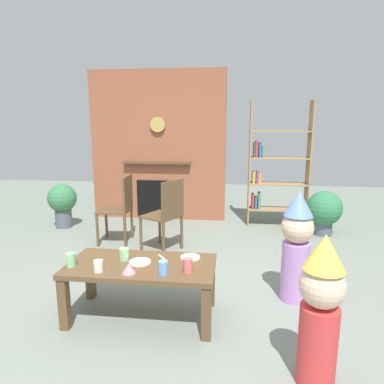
{
  "coord_description": "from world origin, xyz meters",
  "views": [
    {
      "loc": [
        0.53,
        -2.8,
        1.54
      ],
      "look_at": [
        0.15,
        0.4,
        0.89
      ],
      "focal_mm": 31.3,
      "sensor_mm": 36.0,
      "label": 1
    }
  ],
  "objects_px": {
    "paper_cup_near_right": "(163,268)",
    "child_in_pink": "(296,243)",
    "paper_plate_front": "(140,262)",
    "paper_plate_rear": "(190,257)",
    "bookshelf": "(273,169)",
    "paper_cup_near_left": "(188,265)",
    "paper_cup_far_right": "(124,254)",
    "child_with_cone_hat": "(320,308)",
    "potted_plant_tall": "(324,210)",
    "dining_chair_middle": "(167,211)",
    "paper_cup_center": "(98,266)",
    "potted_plant_short": "(62,202)",
    "birthday_cake_slice": "(129,268)",
    "paper_cup_far_left": "(71,260)",
    "coffee_table": "(141,272)",
    "dining_chair_left": "(121,205)"
  },
  "relations": [
    {
      "from": "child_with_cone_hat",
      "to": "child_in_pink",
      "type": "xyz_separation_m",
      "value": [
        0.05,
        1.01,
        0.03
      ]
    },
    {
      "from": "paper_cup_near_left",
      "to": "paper_cup_far_right",
      "type": "relative_size",
      "value": 1.1
    },
    {
      "from": "paper_cup_far_right",
      "to": "bookshelf",
      "type": "bearing_deg",
      "value": 61.31
    },
    {
      "from": "child_in_pink",
      "to": "dining_chair_left",
      "type": "xyz_separation_m",
      "value": [
        -2.01,
        1.27,
        -0.02
      ]
    },
    {
      "from": "paper_plate_front",
      "to": "birthday_cake_slice",
      "type": "height_order",
      "value": "birthday_cake_slice"
    },
    {
      "from": "child_with_cone_hat",
      "to": "potted_plant_tall",
      "type": "xyz_separation_m",
      "value": [
        0.78,
        2.93,
        -0.14
      ]
    },
    {
      "from": "paper_cup_far_right",
      "to": "birthday_cake_slice",
      "type": "distance_m",
      "value": 0.25
    },
    {
      "from": "coffee_table",
      "to": "paper_cup_near_right",
      "type": "relative_size",
      "value": 11.0
    },
    {
      "from": "coffee_table",
      "to": "dining_chair_middle",
      "type": "height_order",
      "value": "dining_chair_middle"
    },
    {
      "from": "paper_cup_near_left",
      "to": "paper_plate_rear",
      "type": "distance_m",
      "value": 0.28
    },
    {
      "from": "paper_cup_far_right",
      "to": "child_in_pink",
      "type": "bearing_deg",
      "value": 14.6
    },
    {
      "from": "paper_cup_center",
      "to": "paper_cup_far_right",
      "type": "xyz_separation_m",
      "value": [
        0.12,
        0.24,
        0.01
      ]
    },
    {
      "from": "paper_plate_front",
      "to": "birthday_cake_slice",
      "type": "distance_m",
      "value": 0.2
    },
    {
      "from": "paper_cup_center",
      "to": "paper_cup_far_right",
      "type": "height_order",
      "value": "paper_cup_far_right"
    },
    {
      "from": "paper_plate_front",
      "to": "potted_plant_short",
      "type": "bearing_deg",
      "value": 129.37
    },
    {
      "from": "paper_cup_center",
      "to": "paper_cup_far_right",
      "type": "relative_size",
      "value": 0.89
    },
    {
      "from": "paper_cup_far_left",
      "to": "potted_plant_short",
      "type": "height_order",
      "value": "potted_plant_short"
    },
    {
      "from": "potted_plant_tall",
      "to": "child_in_pink",
      "type": "bearing_deg",
      "value": -111.06
    },
    {
      "from": "paper_cup_near_left",
      "to": "paper_cup_near_right",
      "type": "distance_m",
      "value": 0.19
    },
    {
      "from": "paper_cup_center",
      "to": "coffee_table",
      "type": "bearing_deg",
      "value": 33.35
    },
    {
      "from": "paper_plate_front",
      "to": "dining_chair_left",
      "type": "relative_size",
      "value": 0.19
    },
    {
      "from": "paper_plate_front",
      "to": "paper_plate_rear",
      "type": "relative_size",
      "value": 1.08
    },
    {
      "from": "paper_plate_front",
      "to": "potted_plant_short",
      "type": "height_order",
      "value": "potted_plant_short"
    },
    {
      "from": "paper_plate_front",
      "to": "potted_plant_tall",
      "type": "height_order",
      "value": "potted_plant_tall"
    },
    {
      "from": "paper_plate_rear",
      "to": "dining_chair_middle",
      "type": "height_order",
      "value": "dining_chair_middle"
    },
    {
      "from": "paper_cup_far_right",
      "to": "potted_plant_short",
      "type": "relative_size",
      "value": 0.15
    },
    {
      "from": "bookshelf",
      "to": "paper_cup_near_right",
      "type": "height_order",
      "value": "bookshelf"
    },
    {
      "from": "bookshelf",
      "to": "paper_cup_near_left",
      "type": "xyz_separation_m",
      "value": [
        -0.94,
        -2.88,
        -0.36
      ]
    },
    {
      "from": "paper_cup_near_right",
      "to": "paper_cup_far_left",
      "type": "distance_m",
      "value": 0.75
    },
    {
      "from": "paper_plate_front",
      "to": "child_with_cone_hat",
      "type": "relative_size",
      "value": 0.19
    },
    {
      "from": "child_with_cone_hat",
      "to": "paper_cup_far_right",
      "type": "bearing_deg",
      "value": 0.69
    },
    {
      "from": "dining_chair_middle",
      "to": "potted_plant_tall",
      "type": "xyz_separation_m",
      "value": [
        2.08,
        0.9,
        -0.15
      ]
    },
    {
      "from": "paper_cup_near_right",
      "to": "paper_plate_rear",
      "type": "xyz_separation_m",
      "value": [
        0.16,
        0.34,
        -0.05
      ]
    },
    {
      "from": "paper_cup_far_right",
      "to": "dining_chair_middle",
      "type": "height_order",
      "value": "dining_chair_middle"
    },
    {
      "from": "paper_plate_front",
      "to": "dining_chair_middle",
      "type": "xyz_separation_m",
      "value": [
        -0.06,
        1.42,
        0.05
      ]
    },
    {
      "from": "bookshelf",
      "to": "dining_chair_middle",
      "type": "xyz_separation_m",
      "value": [
        -1.4,
        -1.33,
        -0.36
      ]
    },
    {
      "from": "paper_cup_far_left",
      "to": "potted_plant_tall",
      "type": "bearing_deg",
      "value": 44.0
    },
    {
      "from": "paper_cup_near_right",
      "to": "child_in_pink",
      "type": "height_order",
      "value": "child_in_pink"
    },
    {
      "from": "paper_cup_near_left",
      "to": "birthday_cake_slice",
      "type": "distance_m",
      "value": 0.44
    },
    {
      "from": "paper_cup_center",
      "to": "dining_chair_middle",
      "type": "bearing_deg",
      "value": 82.72
    },
    {
      "from": "paper_cup_near_left",
      "to": "potted_plant_tall",
      "type": "relative_size",
      "value": 0.17
    },
    {
      "from": "child_with_cone_hat",
      "to": "coffee_table",
      "type": "bearing_deg",
      "value": 0.0
    },
    {
      "from": "paper_cup_near_left",
      "to": "paper_cup_far_left",
      "type": "height_order",
      "value": "paper_cup_near_left"
    },
    {
      "from": "paper_cup_near_left",
      "to": "paper_cup_far_right",
      "type": "xyz_separation_m",
      "value": [
        -0.55,
        0.17,
        -0.0
      ]
    },
    {
      "from": "coffee_table",
      "to": "child_with_cone_hat",
      "type": "height_order",
      "value": "child_with_cone_hat"
    },
    {
      "from": "paper_cup_far_left",
      "to": "paper_cup_far_right",
      "type": "height_order",
      "value": "paper_cup_far_left"
    },
    {
      "from": "paper_cup_center",
      "to": "paper_plate_rear",
      "type": "bearing_deg",
      "value": 27.76
    },
    {
      "from": "bookshelf",
      "to": "birthday_cake_slice",
      "type": "height_order",
      "value": "bookshelf"
    },
    {
      "from": "paper_cup_far_right",
      "to": "paper_plate_rear",
      "type": "relative_size",
      "value": 0.62
    },
    {
      "from": "child_with_cone_hat",
      "to": "child_in_pink",
      "type": "relative_size",
      "value": 0.95
    }
  ]
}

